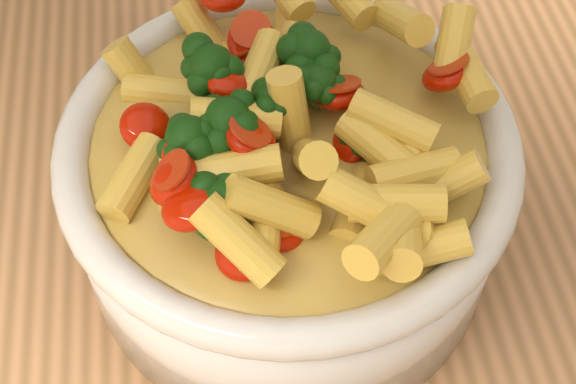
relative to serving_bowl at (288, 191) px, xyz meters
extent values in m
cube|color=tan|center=(-0.02, -0.05, -0.07)|extent=(1.20, 0.80, 0.04)
cylinder|color=silver|center=(0.00, 0.00, -0.01)|extent=(0.22, 0.22, 0.09)
ellipsoid|color=silver|center=(0.00, 0.00, -0.03)|extent=(0.21, 0.21, 0.03)
torus|color=silver|center=(0.00, 0.00, 0.04)|extent=(0.23, 0.23, 0.02)
ellipsoid|color=#E6BE4E|center=(0.00, 0.00, 0.04)|extent=(0.20, 0.20, 0.02)
camera|label=1|loc=(-0.04, -0.25, 0.34)|focal=50.00mm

